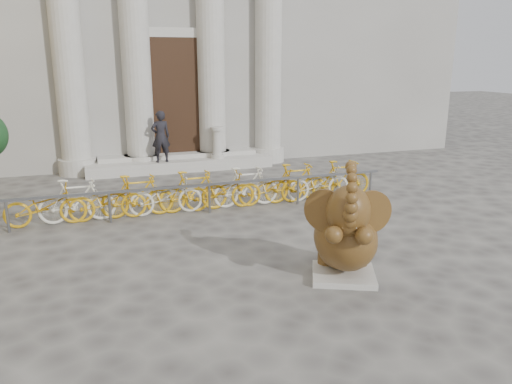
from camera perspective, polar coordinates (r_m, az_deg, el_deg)
name	(u,v)px	position (r m, az deg, el deg)	size (l,w,h in m)	color
ground	(289,290)	(8.04, 3.80, -11.14)	(80.00, 80.00, 0.00)	#474442
entrance_steps	(181,164)	(16.64, -8.61, 3.17)	(6.00, 1.20, 0.36)	#A8A59E
elephant_statue	(346,236)	(8.26, 10.19, -5.00)	(1.41, 1.62, 2.05)	#A8A59E
bike_rack	(206,190)	(11.98, -5.70, 0.23)	(9.05, 0.53, 1.00)	slate
pedestrian	(161,137)	(16.03, -10.84, 6.23)	(0.59, 0.39, 1.63)	black
balustrade_post	(217,144)	(16.47, -4.47, 5.51)	(0.42, 0.42, 1.04)	#A8A59E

